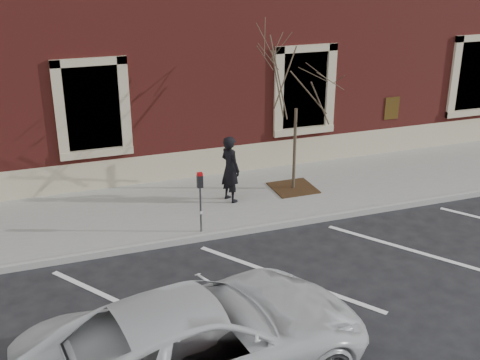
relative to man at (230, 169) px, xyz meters
name	(u,v)px	position (x,y,z in m)	size (l,w,h in m)	color
ground	(248,232)	(-0.09, -1.60, -1.02)	(120.00, 120.00, 0.00)	#28282B
sidewalk_near	(225,201)	(-0.09, 0.15, -0.94)	(40.00, 3.50, 0.15)	#9A9990
curb_near	(249,230)	(-0.09, -1.65, -0.94)	(40.00, 0.12, 0.15)	#9E9E99
parking_stripes	(286,278)	(-0.09, -3.80, -1.01)	(28.00, 4.40, 0.01)	silver
building_civic	(167,20)	(-0.09, 6.14, 2.98)	(40.00, 8.62, 8.00)	maroon
man	(230,169)	(0.00, 0.00, 0.00)	(0.63, 0.41, 1.73)	black
parking_meter	(200,191)	(-1.21, -1.48, 0.15)	(0.13, 0.10, 1.46)	#595B60
tree_grate	(293,188)	(1.87, 0.18, -0.85)	(1.14, 1.14, 0.03)	#3D2713
sapling	(297,85)	(1.87, 0.18, 1.97)	(2.43, 2.43, 4.06)	#463A2A
white_truck	(201,340)	(-2.56, -6.19, -0.26)	(2.51, 5.44, 1.51)	silver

